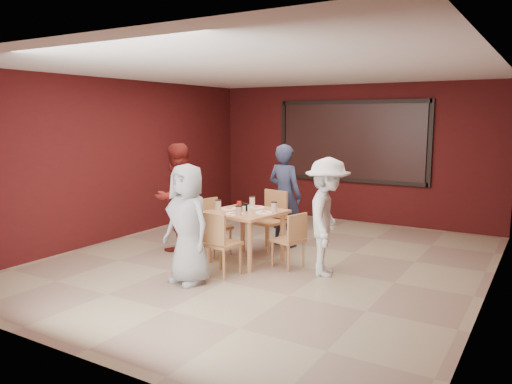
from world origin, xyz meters
The scene contains 11 objects.
floor centered at (0.00, 0.00, 0.00)m, with size 7.00×7.00×0.00m, color tan.
window_blinds centered at (0.00, 3.45, 1.65)m, with size 3.00×0.02×1.50m, color black.
dining_table centered at (-0.26, -0.17, 0.67)m, with size 1.09×1.09×0.92m.
chair_front centered at (-0.20, -0.96, 0.50)m, with size 0.46×0.46×0.89m.
chair_back centered at (-0.27, 0.59, 0.55)m, with size 0.55×0.55×0.97m.
chair_left centered at (-0.94, -0.09, 0.49)m, with size 0.51×0.51×0.87m.
chair_right centered at (0.47, -0.12, 0.45)m, with size 0.48×0.48×0.80m.
diner_front centered at (-0.39, -1.37, 0.78)m, with size 0.76×0.50×1.56m, color #969696.
diner_back centered at (-0.22, 0.98, 0.85)m, with size 0.62×0.41×1.70m, color #282D48.
diner_left centered at (-1.60, -0.15, 0.86)m, with size 0.84×0.65×1.73m, color maroon.
diner_right centered at (1.01, -0.13, 0.80)m, with size 1.04×0.60×1.61m, color white.
Camera 1 is at (3.59, -6.29, 2.14)m, focal length 35.00 mm.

